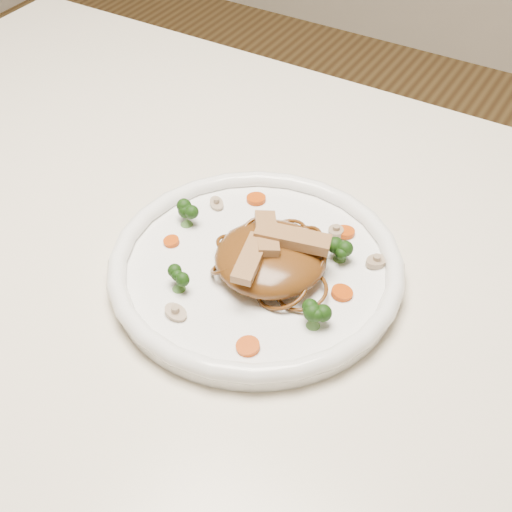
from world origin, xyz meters
The scene contains 19 objects.
table centered at (0.00, 0.00, 0.65)m, with size 1.20×0.80×0.75m.
plate centered at (0.09, -0.02, 0.76)m, with size 0.30×0.30×0.02m, color white.
noodle_mound centered at (0.10, -0.02, 0.78)m, with size 0.12×0.12×0.04m, color #5A2D11.
chicken_a centered at (0.12, 0.00, 0.80)m, with size 0.08×0.02×0.01m, color tan.
chicken_b centered at (0.09, -0.01, 0.80)m, with size 0.07×0.02×0.01m, color tan.
chicken_c centered at (0.10, -0.05, 0.80)m, with size 0.06×0.02×0.01m, color tan.
broccoli_0 centered at (0.16, 0.03, 0.78)m, with size 0.02×0.02×0.03m, color #163C0C, non-canonical shape.
broccoli_1 centered at (-0.01, -0.01, 0.78)m, with size 0.03×0.03×0.03m, color #163C0C, non-canonical shape.
broccoli_2 centered at (0.04, -0.09, 0.78)m, with size 0.02×0.02×0.03m, color #163C0C, non-canonical shape.
broccoli_3 centered at (0.18, -0.07, 0.78)m, with size 0.03×0.03×0.03m, color #163C0C, non-canonical shape.
carrot_0 centered at (0.15, 0.07, 0.77)m, with size 0.02×0.02×0.01m, color #B33C06.
carrot_1 centered at (-0.01, -0.04, 0.77)m, with size 0.02×0.02×0.01m, color #B33C06.
carrot_2 centered at (0.18, -0.01, 0.77)m, with size 0.02×0.02×0.01m, color #B33C06.
carrot_3 centered at (0.03, 0.07, 0.77)m, with size 0.02×0.02×0.01m, color #B33C06.
carrot_4 centered at (0.14, -0.12, 0.77)m, with size 0.02×0.02×0.01m, color #B33C06.
mushroom_0 centered at (0.06, -0.12, 0.77)m, with size 0.02×0.02×0.01m, color tan.
mushroom_1 centered at (0.20, 0.04, 0.77)m, with size 0.03×0.03×0.01m, color tan.
mushroom_2 centered at (0.00, 0.04, 0.77)m, with size 0.02×0.02×0.01m, color tan.
mushroom_3 centered at (0.14, 0.07, 0.77)m, with size 0.02×0.02×0.01m, color tan.
Camera 1 is at (0.37, -0.49, 1.28)m, focal length 50.40 mm.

